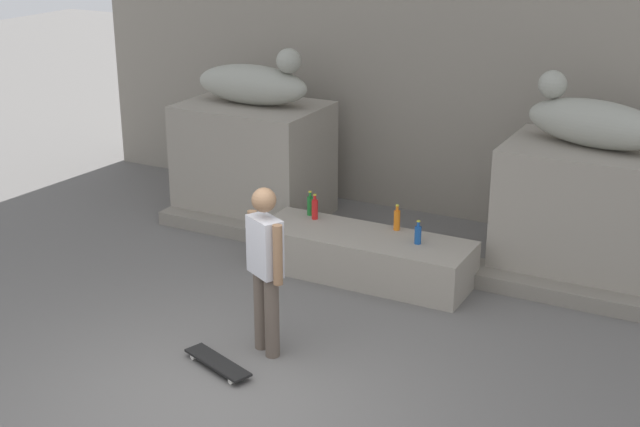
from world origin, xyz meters
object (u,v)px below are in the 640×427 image
Objects in this scene: statue_reclining_right at (593,121)px; skater at (265,264)px; skateboard at (218,363)px; bottle_orange at (397,220)px; bottle_blue at (418,234)px; bottle_green at (310,205)px; bottle_red at (315,209)px; statue_reclining_left at (254,83)px.

statue_reclining_right is 1.01× the size of skater.
skateboard is 2.98m from bottle_orange.
skater reaches higher than bottle_blue.
bottle_green is 1.11× the size of bottle_blue.
bottle_green is 0.97× the size of bottle_red.
statue_reclining_left is 2.11m from bottle_red.
bottle_blue is at bearing 90.04° from skateboard.
statue_reclining_right is 2.27m from bottle_blue.
bottle_orange is at bearing 142.85° from bottle_blue.
skateboard is (-2.47, -3.76, -1.77)m from statue_reclining_right.
bottle_red is at bearing 173.36° from bottle_blue.
statue_reclining_right is 5.59× the size of bottle_green.
statue_reclining_right is at bearing -1.02° from statue_reclining_left.
bottle_orange reaches higher than skateboard.
statue_reclining_left is at bearing 150.79° from skater.
bottle_green is 0.99× the size of bottle_orange.
bottle_red reaches higher than skateboard.
statue_reclining_left is at bearing 136.45° from skateboard.
skater is 2.49m from bottle_green.
statue_reclining_right is 3.38m from bottle_green.
skater reaches higher than bottle_orange.
bottle_green is 1.52m from bottle_blue.
bottle_red is at bearing 119.09° from skateboard.
bottle_green is at bearing 136.56° from skater.
skateboard is 2.64× the size of bottle_red.
bottle_orange is at bearing 98.86° from skateboard.
bottle_orange is (0.56, 2.87, 0.58)m from skateboard.
skater is 1.02m from skateboard.
statue_reclining_left reaches higher than bottle_orange.
statue_reclining_right reaches higher than skateboard.
bottle_orange is 0.98× the size of bottle_red.
statue_reclining_left is 3.98m from skater.
statue_reclining_left is at bearing 144.93° from bottle_red.
statue_reclining_left reaches higher than skateboard.
bottle_blue is (0.94, 2.59, 0.56)m from skateboard.
bottle_blue is (0.70, 2.09, -0.30)m from skater.
statue_reclining_left is 5.29× the size of bottle_orange.
bottle_red reaches higher than bottle_orange.
bottle_green is (-3.02, -0.91, -1.19)m from statue_reclining_right.
skater is 2.41m from bottle_orange.
bottle_green is at bearing 30.61° from statue_reclining_right.
bottle_orange is (0.33, 2.37, -0.28)m from skater.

